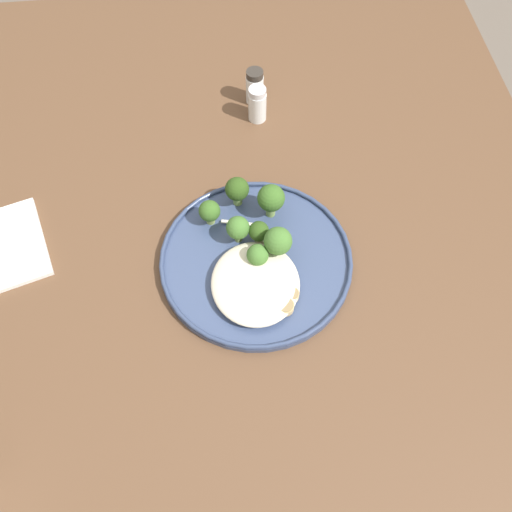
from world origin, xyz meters
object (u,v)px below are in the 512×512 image
(broccoli_floret_small_sprig, at_px, (257,253))
(broccoli_floret_beside_noodles, at_px, (278,242))
(dinner_plate, at_px, (256,260))
(seared_scallop_on_noodles, at_px, (260,252))
(broccoli_floret_center_pile, at_px, (238,228))
(broccoli_floret_front_edge, at_px, (271,199))
(seared_scallop_center_golden, at_px, (285,306))
(broccoli_floret_left_leaning, at_px, (258,232))
(seared_scallop_front_small, at_px, (241,292))
(broccoli_floret_rear_charred, at_px, (210,211))
(salt_shaker, at_px, (257,104))
(seared_scallop_half_hidden, at_px, (251,264))
(folded_napkin, at_px, (14,244))
(broccoli_floret_right_tilted, at_px, (237,190))
(seared_scallop_tilted_round, at_px, (291,295))
(pepper_shaker, at_px, (255,87))

(broccoli_floret_small_sprig, distance_m, broccoli_floret_beside_noodles, 0.03)
(dinner_plate, bearing_deg, broccoli_floret_beside_noodles, -86.55)
(seared_scallop_on_noodles, distance_m, broccoli_floret_center_pile, 0.05)
(broccoli_floret_front_edge, xyz_separation_m, broccoli_floret_small_sprig, (-0.09, 0.03, -0.01))
(seared_scallop_center_golden, relative_size, broccoli_floret_left_leaning, 0.58)
(seared_scallop_front_small, height_order, broccoli_floret_left_leaning, broccoli_floret_left_leaning)
(broccoli_floret_center_pile, xyz_separation_m, broccoli_floret_rear_charred, (0.04, 0.04, -0.00))
(seared_scallop_front_small, bearing_deg, salt_shaker, -9.76)
(seared_scallop_half_hidden, distance_m, broccoli_floret_rear_charred, 0.11)
(broccoli_floret_front_edge, height_order, broccoli_floret_center_pile, broccoli_floret_front_edge)
(broccoli_floret_rear_charred, height_order, folded_napkin, broccoli_floret_rear_charred)
(broccoli_floret_right_tilted, distance_m, folded_napkin, 0.35)
(broccoli_floret_left_leaning, relative_size, folded_napkin, 0.30)
(seared_scallop_center_golden, height_order, seared_scallop_tilted_round, same)
(seared_scallop_center_golden, height_order, salt_shaker, salt_shaker)
(seared_scallop_half_hidden, height_order, seared_scallop_tilted_round, seared_scallop_tilted_round)
(broccoli_floret_beside_noodles, distance_m, folded_napkin, 0.41)
(seared_scallop_front_small, height_order, broccoli_floret_right_tilted, broccoli_floret_right_tilted)
(broccoli_floret_rear_charred, bearing_deg, seared_scallop_center_golden, -149.71)
(seared_scallop_center_golden, relative_size, folded_napkin, 0.17)
(seared_scallop_center_golden, xyz_separation_m, broccoli_floret_right_tilted, (0.20, 0.05, 0.02))
(broccoli_floret_center_pile, distance_m, broccoli_floret_right_tilted, 0.07)
(seared_scallop_on_noodles, distance_m, folded_napkin, 0.38)
(seared_scallop_center_golden, bearing_deg, broccoli_floret_beside_noodles, 0.06)
(broccoli_floret_beside_noodles, bearing_deg, seared_scallop_center_golden, -179.94)
(broccoli_floret_front_edge, distance_m, broccoli_floret_rear_charred, 0.10)
(seared_scallop_half_hidden, distance_m, broccoli_floret_left_leaning, 0.05)
(seared_scallop_tilted_round, distance_m, broccoli_floret_small_sprig, 0.08)
(seared_scallop_half_hidden, height_order, broccoli_floret_front_edge, broccoli_floret_front_edge)
(seared_scallop_front_small, height_order, broccoli_floret_rear_charred, broccoli_floret_rear_charred)
(broccoli_floret_small_sprig, bearing_deg, seared_scallop_half_hidden, 129.17)
(broccoli_floret_front_edge, bearing_deg, seared_scallop_tilted_round, -175.51)
(seared_scallop_half_hidden, xyz_separation_m, folded_napkin, (0.08, 0.36, -0.02))
(broccoli_floret_small_sprig, height_order, folded_napkin, broccoli_floret_small_sprig)
(seared_scallop_tilted_round, bearing_deg, seared_scallop_on_noodles, 25.45)
(broccoli_floret_rear_charred, distance_m, broccoli_floret_beside_noodles, 0.12)
(dinner_plate, bearing_deg, broccoli_floret_right_tilted, 9.48)
(broccoli_floret_center_pile, bearing_deg, seared_scallop_half_hidden, -164.05)
(folded_napkin, relative_size, salt_shaker, 2.24)
(seared_scallop_half_hidden, height_order, broccoli_floret_right_tilted, broccoli_floret_right_tilted)
(broccoli_floret_front_edge, height_order, folded_napkin, broccoli_floret_front_edge)
(seared_scallop_front_small, distance_m, broccoli_floret_small_sprig, 0.06)
(broccoli_floret_rear_charred, relative_size, pepper_shaker, 0.68)
(salt_shaker, bearing_deg, folded_napkin, 119.82)
(seared_scallop_tilted_round, relative_size, broccoli_floret_beside_noodles, 0.35)
(broccoli_floret_left_leaning, height_order, broccoli_floret_beside_noodles, broccoli_floret_beside_noodles)
(seared_scallop_front_small, height_order, seared_scallop_center_golden, seared_scallop_front_small)
(broccoli_floret_center_pile, bearing_deg, broccoli_floret_left_leaning, -102.86)
(broccoli_floret_front_edge, bearing_deg, seared_scallop_front_small, 156.97)
(broccoli_floret_rear_charred, xyz_separation_m, broccoli_floret_right_tilted, (0.03, -0.05, 0.01))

